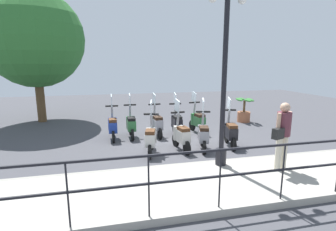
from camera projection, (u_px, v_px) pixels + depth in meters
ground_plane at (184, 142)px, 8.76m from camera, size 28.00×28.00×0.00m
promenade_walkway at (225, 181)px, 5.74m from camera, size 2.20×20.00×0.15m
fence_railing at (253, 164)px, 4.57m from camera, size 0.04×16.03×1.07m
lamp_post_near at (224, 86)px, 6.10m from camera, size 0.26×0.90×4.36m
pedestrian_with_bag at (283, 131)px, 6.02m from camera, size 0.45×0.62×1.59m
tree_large at (35, 39)px, 11.08m from camera, size 4.11×4.11×5.65m
potted_palm at (244, 112)px, 11.67m from camera, size 1.06×0.66×1.05m
scooter_near_0 at (230, 132)px, 8.23m from camera, size 1.22×0.49×1.54m
scooter_near_1 at (203, 134)px, 7.94m from camera, size 1.21×0.53×1.54m
scooter_near_2 at (181, 135)px, 7.87m from camera, size 1.23×0.45×1.54m
scooter_near_3 at (151, 138)px, 7.57m from camera, size 1.21×0.51×1.54m
scooter_far_0 at (198, 121)px, 9.81m from camera, size 1.23×0.47×1.54m
scooter_far_1 at (177, 123)px, 9.48m from camera, size 1.23×0.44×1.54m
scooter_far_2 at (157, 123)px, 9.38m from camera, size 1.23×0.44×1.54m
scooter_far_3 at (131, 124)px, 9.23m from camera, size 1.23×0.44×1.54m
scooter_far_4 at (113, 126)px, 9.00m from camera, size 1.23×0.44×1.54m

